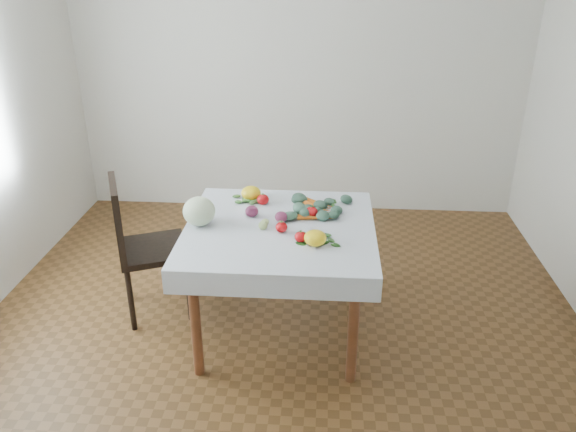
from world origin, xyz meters
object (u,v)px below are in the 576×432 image
table (280,241)px  heirloom_back (251,193)px  chair (138,240)px  cabbage (199,211)px  carrot_bunch (318,210)px

table → heirloom_back: 0.47m
table → chair: bearing=170.7°
cabbage → carrot_bunch: size_ratio=0.61×
cabbage → carrot_bunch: cabbage is taller
heirloom_back → carrot_bunch: 0.48m
table → cabbage: bearing=-178.8°
table → cabbage: 0.52m
heirloom_back → cabbage: bearing=-122.9°
chair → heirloom_back: size_ratio=7.38×
cabbage → heirloom_back: cabbage is taller
chair → heirloom_back: 0.79m
cabbage → carrot_bunch: 0.74m
cabbage → table: bearing=1.2°
table → cabbage: cabbage is taller
cabbage → carrot_bunch: (0.70, 0.22, -0.07)m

